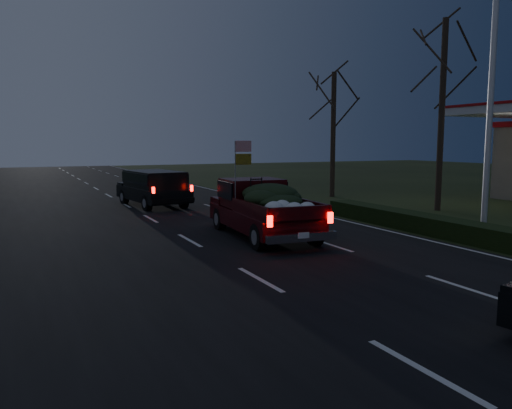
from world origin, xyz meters
name	(u,v)px	position (x,y,z in m)	size (l,w,h in m)	color
ground	(260,280)	(0.00, 0.00, 0.00)	(120.00, 120.00, 0.00)	black
road_asphalt	(260,280)	(0.00, 0.00, 0.01)	(14.00, 120.00, 0.02)	black
hedge_row	(424,223)	(7.80, 3.00, 0.30)	(1.00, 10.00, 0.60)	black
light_pole	(492,69)	(9.50, 2.00, 5.48)	(0.50, 0.90, 9.16)	silver
bare_tree_mid	(444,68)	(12.50, 7.00, 6.35)	(3.60, 3.60, 8.50)	black
bare_tree_far	(334,104)	(11.50, 14.00, 5.23)	(3.60, 3.60, 7.00)	black
pickup_truck	(262,205)	(2.37, 4.64, 1.05)	(2.43, 5.46, 2.79)	#33070A
lead_suv	(154,185)	(1.16, 13.99, 1.06)	(2.64, 5.10, 1.40)	black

